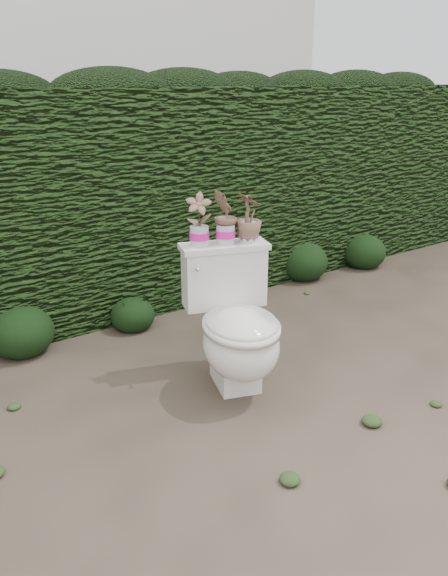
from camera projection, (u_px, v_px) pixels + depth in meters
ground at (223, 385)px, 3.22m from camera, size 60.00×60.00×0.00m
hedge at (99, 201)px, 4.17m from camera, size 8.00×1.00×1.60m
house_wall at (0, 52)px, 7.45m from camera, size 8.00×3.50×4.00m
toilet at (236, 329)px, 3.09m from camera, size 0.65×0.79×0.78m
potted_plant_left at (199, 221)px, 3.07m from camera, size 0.18×0.17×0.28m
potted_plant_center at (226, 218)px, 3.11m from camera, size 0.20×0.21×0.29m
potted_plant_right at (249, 219)px, 3.15m from camera, size 0.17×0.17×0.27m
liriope_clump_2 at (20, 328)px, 3.55m from camera, size 0.42×0.42×0.33m
liriope_clump_3 at (132, 311)px, 3.92m from camera, size 0.31×0.31×0.25m
liriope_clump_4 at (222, 280)px, 4.42m from camera, size 0.41×0.41×0.33m
liriope_clump_5 at (303, 258)px, 4.91m from camera, size 0.44×0.44×0.35m
liriope_clump_6 at (364, 249)px, 5.23m from camera, size 0.41×0.41×0.33m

